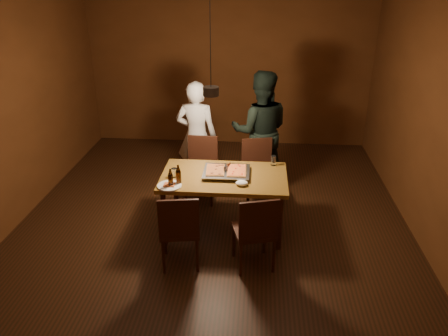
# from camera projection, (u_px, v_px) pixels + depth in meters

# --- Properties ---
(room_shell) EXTENTS (6.00, 6.00, 6.00)m
(room_shell) POSITION_uv_depth(u_px,v_px,m) (211.00, 121.00, 5.03)
(room_shell) COLOR #391B0F
(room_shell) RESTS_ON ground
(dining_table) EXTENTS (1.50, 0.90, 0.75)m
(dining_table) POSITION_uv_depth(u_px,v_px,m) (224.00, 181.00, 5.24)
(dining_table) COLOR brown
(dining_table) RESTS_ON floor
(chair_far_left) EXTENTS (0.45, 0.45, 0.49)m
(chair_far_left) POSITION_uv_depth(u_px,v_px,m) (202.00, 163.00, 6.09)
(chair_far_left) COLOR #38190F
(chair_far_left) RESTS_ON floor
(chair_far_right) EXTENTS (0.50, 0.50, 0.49)m
(chair_far_right) POSITION_uv_depth(u_px,v_px,m) (258.00, 165.00, 6.00)
(chair_far_right) COLOR #38190F
(chair_far_right) RESTS_ON floor
(chair_near_left) EXTENTS (0.48, 0.48, 0.49)m
(chair_near_left) POSITION_uv_depth(u_px,v_px,m) (179.00, 225.00, 4.60)
(chair_near_left) COLOR #38190F
(chair_near_left) RESTS_ON floor
(chair_near_right) EXTENTS (0.52, 0.52, 0.49)m
(chair_near_right) POSITION_uv_depth(u_px,v_px,m) (256.00, 226.00, 4.58)
(chair_near_right) COLOR #38190F
(chair_near_right) RESTS_ON floor
(pizza_tray) EXTENTS (0.58, 0.48, 0.05)m
(pizza_tray) POSITION_uv_depth(u_px,v_px,m) (226.00, 173.00, 5.23)
(pizza_tray) COLOR silver
(pizza_tray) RESTS_ON dining_table
(pizza_meat) EXTENTS (0.23, 0.35, 0.02)m
(pizza_meat) POSITION_uv_depth(u_px,v_px,m) (215.00, 170.00, 5.23)
(pizza_meat) COLOR maroon
(pizza_meat) RESTS_ON pizza_tray
(pizza_cheese) EXTENTS (0.23, 0.36, 0.02)m
(pizza_cheese) POSITION_uv_depth(u_px,v_px,m) (237.00, 170.00, 5.21)
(pizza_cheese) COLOR gold
(pizza_cheese) RESTS_ON pizza_tray
(spatula) EXTENTS (0.15, 0.25, 0.04)m
(spatula) POSITION_uv_depth(u_px,v_px,m) (226.00, 169.00, 5.24)
(spatula) COLOR silver
(spatula) RESTS_ON pizza_tray
(beer_bottle_a) EXTENTS (0.06, 0.06, 0.22)m
(beer_bottle_a) POSITION_uv_depth(u_px,v_px,m) (170.00, 178.00, 4.90)
(beer_bottle_a) COLOR black
(beer_bottle_a) RESTS_ON dining_table
(beer_bottle_b) EXTENTS (0.06, 0.06, 0.23)m
(beer_bottle_b) POSITION_uv_depth(u_px,v_px,m) (178.00, 175.00, 4.96)
(beer_bottle_b) COLOR black
(beer_bottle_b) RESTS_ON dining_table
(water_glass_left) EXTENTS (0.07, 0.07, 0.11)m
(water_glass_left) POSITION_uv_depth(u_px,v_px,m) (174.00, 173.00, 5.15)
(water_glass_left) COLOR silver
(water_glass_left) RESTS_ON dining_table
(water_glass_right) EXTENTS (0.06, 0.06, 0.13)m
(water_glass_right) POSITION_uv_depth(u_px,v_px,m) (273.00, 161.00, 5.46)
(water_glass_right) COLOR silver
(water_glass_right) RESTS_ON dining_table
(plate_slice) EXTENTS (0.28, 0.28, 0.03)m
(plate_slice) POSITION_uv_depth(u_px,v_px,m) (169.00, 186.00, 4.95)
(plate_slice) COLOR white
(plate_slice) RESTS_ON dining_table
(napkin) EXTENTS (0.14, 0.11, 0.06)m
(napkin) POSITION_uv_depth(u_px,v_px,m) (242.00, 183.00, 4.96)
(napkin) COLOR white
(napkin) RESTS_ON dining_table
(diner_white) EXTENTS (0.62, 0.43, 1.61)m
(diner_white) POSITION_uv_depth(u_px,v_px,m) (197.00, 136.00, 6.29)
(diner_white) COLOR silver
(diner_white) RESTS_ON floor
(diner_dark) EXTENTS (0.87, 0.69, 1.75)m
(diner_dark) POSITION_uv_depth(u_px,v_px,m) (260.00, 131.00, 6.28)
(diner_dark) COLOR black
(diner_dark) RESTS_ON floor
(pendant_lamp) EXTENTS (0.18, 0.18, 1.10)m
(pendant_lamp) POSITION_uv_depth(u_px,v_px,m) (211.00, 90.00, 4.88)
(pendant_lamp) COLOR black
(pendant_lamp) RESTS_ON ceiling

